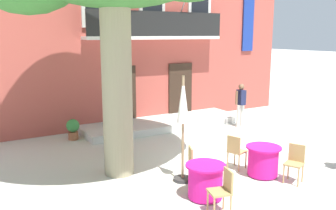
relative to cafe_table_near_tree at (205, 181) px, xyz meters
The scene contains 13 objects.
ground_plane 2.65m from the cafe_table_near_tree, 41.27° to the left, with size 120.00×120.00×0.00m, color beige.
building_facade 9.62m from the cafe_table_near_tree, 75.21° to the left, with size 13.00×5.09×7.50m.
entrance_step_platform 6.25m from the cafe_table_near_tree, 68.41° to the left, with size 6.27×1.83×0.25m, color silver.
cafe_table_near_tree is the anchor object (origin of this frame).
cafe_chair_near_tree_0 0.77m from the cafe_table_near_tree, 99.47° to the right, with size 0.49×0.49×0.91m.
cafe_chair_near_tree_1 0.77m from the cafe_table_near_tree, 72.71° to the left, with size 0.52×0.52×0.91m.
cafe_table_middle 2.00m from the cafe_table_near_tree, ahead, with size 0.86×0.86×0.76m.
cafe_chair_middle_0 2.38m from the cafe_table_near_tree, ahead, with size 0.53×0.53×0.91m.
cafe_chair_middle_1 1.96m from the cafe_table_near_tree, 30.30° to the left, with size 0.50×0.50×0.91m.
cafe_umbrella 1.65m from the cafe_table_near_tree, 85.16° to the left, with size 0.44×0.44×2.55m.
ground_planter_left 5.95m from the cafe_table_near_tree, 101.47° to the left, with size 0.43×0.43×0.70m.
pedestrian_near_entrance 6.48m from the cafe_table_near_tree, 41.93° to the left, with size 0.53×0.36×1.65m.
pedestrian_mid_plaza 3.90m from the cafe_table_near_tree, 97.69° to the left, with size 0.53×0.40×1.70m.
Camera 1 is at (-6.35, -7.60, 3.47)m, focal length 38.77 mm.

